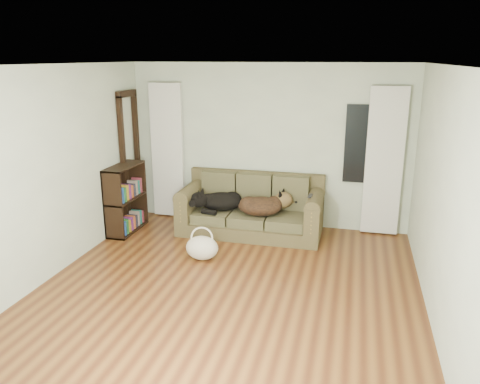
% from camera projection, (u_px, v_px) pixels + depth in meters
% --- Properties ---
extents(floor, '(5.00, 5.00, 0.00)m').
position_uv_depth(floor, '(226.00, 292.00, 5.53)').
color(floor, '#492411').
rests_on(floor, ground).
extents(ceiling, '(5.00, 5.00, 0.00)m').
position_uv_depth(ceiling, '(224.00, 65.00, 4.81)').
color(ceiling, white).
rests_on(ceiling, ground).
extents(wall_back, '(4.50, 0.04, 2.60)m').
position_uv_depth(wall_back, '(268.00, 146.00, 7.50)').
color(wall_back, beige).
rests_on(wall_back, ground).
extents(wall_left, '(0.04, 5.00, 2.60)m').
position_uv_depth(wall_left, '(48.00, 174.00, 5.70)').
color(wall_left, beige).
rests_on(wall_left, ground).
extents(wall_right, '(0.04, 5.00, 2.60)m').
position_uv_depth(wall_right, '(443.00, 201.00, 4.64)').
color(wall_right, beige).
rests_on(wall_right, ground).
extents(curtain_left, '(0.55, 0.08, 2.25)m').
position_uv_depth(curtain_left, '(168.00, 151.00, 7.86)').
color(curtain_left, silver).
rests_on(curtain_left, ground).
extents(curtain_right, '(0.55, 0.08, 2.25)m').
position_uv_depth(curtain_right, '(384.00, 162.00, 7.04)').
color(curtain_right, silver).
rests_on(curtain_right, ground).
extents(window_pane, '(0.50, 0.03, 1.20)m').
position_uv_depth(window_pane, '(361.00, 144.00, 7.10)').
color(window_pane, black).
rests_on(window_pane, wall_back).
extents(door_casing, '(0.07, 0.60, 2.10)m').
position_uv_depth(door_casing, '(131.00, 160.00, 7.66)').
color(door_casing, black).
rests_on(door_casing, ground).
extents(sofa, '(2.20, 0.95, 0.90)m').
position_uv_depth(sofa, '(251.00, 205.00, 7.28)').
color(sofa, '#2C2518').
rests_on(sofa, floor).
extents(dog_black_lab, '(0.76, 0.60, 0.28)m').
position_uv_depth(dog_black_lab, '(219.00, 202.00, 7.36)').
color(dog_black_lab, black).
rests_on(dog_black_lab, sofa).
extents(dog_shepherd, '(0.75, 0.57, 0.31)m').
position_uv_depth(dog_shepherd, '(263.00, 206.00, 7.14)').
color(dog_shepherd, black).
rests_on(dog_shepherd, sofa).
extents(tv_remote, '(0.06, 0.19, 0.02)m').
position_uv_depth(tv_remote, '(310.00, 196.00, 6.81)').
color(tv_remote, black).
rests_on(tv_remote, sofa).
extents(tote_bag, '(0.52, 0.44, 0.33)m').
position_uv_depth(tote_bag, '(202.00, 248.00, 6.40)').
color(tote_bag, beige).
rests_on(tote_bag, floor).
extents(bookshelf, '(0.36, 0.87, 1.07)m').
position_uv_depth(bookshelf, '(126.00, 201.00, 7.36)').
color(bookshelf, black).
rests_on(bookshelf, floor).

